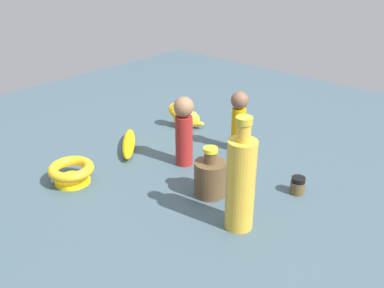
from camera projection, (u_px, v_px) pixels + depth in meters
name	position (u px, v px, depth m)	size (l,w,h in m)	color
ground	(192.00, 168.00, 1.20)	(2.00, 2.00, 0.00)	#384C56
bowl	(71.00, 171.00, 1.12)	(0.12, 0.12, 0.05)	yellow
nail_polish_jar	(298.00, 185.00, 1.08)	(0.04, 0.04, 0.04)	brown
bottle_short	(210.00, 177.00, 1.06)	(0.08, 0.08, 0.13)	brown
person_figure_adult	(239.00, 119.00, 1.27)	(0.05, 0.05, 0.18)	#CF9806
cat_figurine	(184.00, 116.00, 1.45)	(0.09, 0.12, 0.09)	yellow
bottle_tall	(241.00, 182.00, 0.92)	(0.06, 0.06, 0.26)	gold
banana	(129.00, 143.00, 1.31)	(0.20, 0.04, 0.04)	#EDB00C
person_figure_child	(184.00, 129.00, 1.18)	(0.07, 0.07, 0.20)	maroon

